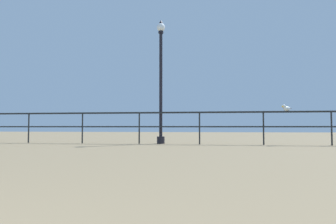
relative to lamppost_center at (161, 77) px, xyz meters
name	(u,v)px	position (x,y,z in m)	size (l,w,h in m)	color
pier_railing	(169,120)	(0.28, -0.16, -1.36)	(24.01, 0.05, 0.98)	black
lamppost_center	(161,77)	(0.00, 0.00, 0.00)	(0.26, 0.26, 3.87)	black
seagull_on_rail	(286,108)	(3.68, -0.17, -1.02)	(0.34, 0.27, 0.18)	white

